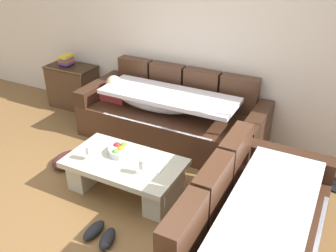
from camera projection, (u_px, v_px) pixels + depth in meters
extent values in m
plane|color=brown|center=(117.00, 221.00, 3.55)|extent=(14.00, 14.00, 0.00)
cube|color=beige|center=(208.00, 30.00, 4.58)|extent=(9.00, 0.10, 2.70)
cube|color=#46291B|center=(171.00, 126.00, 4.79)|extent=(2.35, 0.92, 0.42)
cube|color=#46291B|center=(136.00, 75.00, 5.17)|extent=(0.47, 0.16, 0.46)
cube|color=#46291B|center=(168.00, 81.00, 4.97)|extent=(0.47, 0.16, 0.46)
cube|color=#46291B|center=(202.00, 87.00, 4.77)|extent=(0.47, 0.16, 0.46)
cube|color=#46291B|center=(239.00, 94.00, 4.57)|extent=(0.47, 0.16, 0.46)
cube|color=#382115|center=(100.00, 88.00, 5.08)|extent=(0.18, 0.92, 0.20)
cube|color=#382115|center=(257.00, 123.00, 4.20)|extent=(0.18, 0.92, 0.20)
cube|color=#B23838|center=(117.00, 95.00, 4.98)|extent=(0.36, 0.28, 0.11)
sphere|color=beige|center=(114.00, 85.00, 4.87)|extent=(0.21, 0.21, 0.21)
sphere|color=#CCB793|center=(114.00, 83.00, 4.86)|extent=(0.20, 0.20, 0.20)
ellipsoid|color=silver|center=(155.00, 99.00, 4.66)|extent=(1.10, 0.44, 0.28)
cube|color=silver|center=(169.00, 96.00, 4.52)|extent=(1.70, 0.60, 0.05)
cube|color=silver|center=(155.00, 140.00, 4.44)|extent=(1.44, 0.04, 0.38)
cube|color=#46291B|center=(254.00, 248.00, 2.99)|extent=(0.92, 2.01, 0.42)
cube|color=#46291B|center=(183.00, 237.00, 2.50)|extent=(0.16, 0.52, 0.46)
cube|color=#46291B|center=(213.00, 191.00, 2.93)|extent=(0.16, 0.52, 0.46)
cube|color=#46291B|center=(235.00, 156.00, 3.36)|extent=(0.16, 0.52, 0.46)
cube|color=#382115|center=(284.00, 159.00, 3.55)|extent=(0.92, 0.18, 0.20)
ellipsoid|color=silver|center=(264.00, 219.00, 2.78)|extent=(0.44, 1.09, 0.28)
cube|color=silver|center=(270.00, 207.00, 2.74)|extent=(0.60, 1.52, 0.05)
cube|color=#BBB8A3|center=(124.00, 163.00, 3.79)|extent=(1.20, 0.68, 0.06)
cube|color=#BBB8A3|center=(90.00, 167.00, 4.07)|extent=(0.20, 0.54, 0.32)
cube|color=#BBB8A3|center=(164.00, 191.00, 3.70)|extent=(0.20, 0.54, 0.32)
cylinder|color=silver|center=(122.00, 151.00, 3.87)|extent=(0.28, 0.28, 0.07)
sphere|color=orange|center=(121.00, 149.00, 3.85)|extent=(0.08, 0.08, 0.08)
sphere|color=#61A229|center=(124.00, 146.00, 3.91)|extent=(0.08, 0.08, 0.08)
sphere|color=#5E9C37|center=(116.00, 153.00, 3.80)|extent=(0.08, 0.08, 0.08)
sphere|color=#A82321|center=(117.00, 146.00, 3.91)|extent=(0.08, 0.08, 0.08)
cylinder|color=silver|center=(90.00, 160.00, 3.79)|extent=(0.06, 0.06, 0.01)
cylinder|color=silver|center=(90.00, 156.00, 3.77)|extent=(0.01, 0.01, 0.07)
cylinder|color=silver|center=(89.00, 150.00, 3.73)|extent=(0.07, 0.07, 0.08)
cylinder|color=silver|center=(143.00, 174.00, 3.57)|extent=(0.06, 0.06, 0.01)
cylinder|color=silver|center=(142.00, 170.00, 3.55)|extent=(0.01, 0.01, 0.07)
cylinder|color=silver|center=(142.00, 163.00, 3.52)|extent=(0.07, 0.07, 0.08)
cube|color=white|center=(150.00, 165.00, 3.70)|extent=(0.30, 0.23, 0.01)
cube|color=#4B321E|center=(73.00, 87.00, 5.66)|extent=(0.70, 0.42, 0.62)
cube|color=#342315|center=(70.00, 67.00, 5.51)|extent=(0.72, 0.44, 0.02)
cube|color=black|center=(67.00, 65.00, 5.51)|extent=(0.15, 0.19, 0.03)
cube|color=#72337F|center=(67.00, 62.00, 5.50)|extent=(0.17, 0.19, 0.04)
cube|color=#B76623|center=(66.00, 60.00, 5.49)|extent=(0.18, 0.20, 0.04)
cube|color=#2D569E|center=(66.00, 58.00, 5.46)|extent=(0.15, 0.22, 0.02)
cube|color=gold|center=(66.00, 56.00, 5.45)|extent=(0.14, 0.22, 0.04)
ellipsoid|color=black|center=(94.00, 230.00, 3.38)|extent=(0.13, 0.27, 0.09)
ellipsoid|color=black|center=(107.00, 239.00, 3.29)|extent=(0.19, 0.29, 0.09)
ellipsoid|color=#4C2323|center=(68.00, 160.00, 4.36)|extent=(0.34, 0.41, 0.12)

